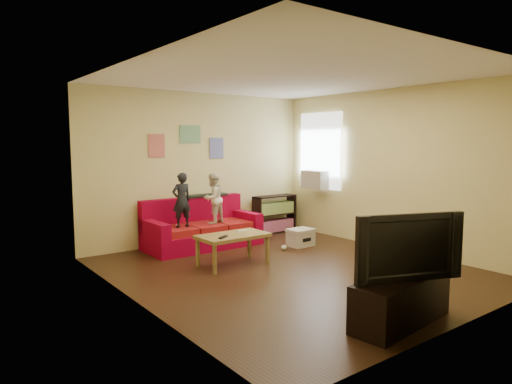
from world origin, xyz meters
TOP-DOWN VIEW (x-y plane):
  - room_shell at (0.00, 0.00)m, footprint 4.52×5.02m
  - sofa at (-0.25, 2.07)m, footprint 1.98×0.91m
  - child_a at (-0.70, 1.90)m, footprint 0.34×0.23m
  - child_b at (-0.10, 1.90)m, footprint 0.51×0.46m
  - coffee_table at (-0.49, 0.71)m, footprint 1.03×0.57m
  - remote at (-0.74, 0.59)m, footprint 0.20×0.15m
  - game_controller at (-0.29, 0.76)m, footprint 0.16×0.08m
  - bookshelf at (1.57, 2.27)m, footprint 0.93×0.28m
  - window at (2.22, 1.65)m, footprint 0.04×1.08m
  - ac_unit at (2.10, 1.65)m, footprint 0.28×0.55m
  - artwork_left at (-0.85, 2.48)m, footprint 0.30×0.01m
  - artwork_center at (-0.20, 2.48)m, footprint 0.42×0.01m
  - artwork_right at (0.35, 2.48)m, footprint 0.30×0.01m
  - file_box at (1.16, 1.04)m, footprint 0.44×0.34m
  - tv_stand at (-0.38, -2.11)m, footprint 1.29×0.54m
  - television at (-0.38, -2.11)m, footprint 1.13×0.56m
  - tissue at (0.72, 0.97)m, footprint 0.09×0.09m

SIDE VIEW (x-z plane):
  - tissue at x=0.72m, z-range 0.00..0.09m
  - file_box at x=1.16m, z-range 0.00..0.31m
  - tv_stand at x=-0.38m, z-range 0.00..0.47m
  - sofa at x=-0.25m, z-range -0.14..0.73m
  - bookshelf at x=1.57m, z-range -0.04..0.71m
  - coffee_table at x=-0.49m, z-range 0.17..0.63m
  - remote at x=-0.74m, z-range 0.46..0.49m
  - game_controller at x=-0.29m, z-range 0.46..0.50m
  - television at x=-0.38m, z-range 0.47..1.13m
  - child_b at x=-0.10m, z-range 0.42..1.29m
  - child_a at x=-0.70m, z-range 0.42..1.32m
  - ac_unit at x=2.10m, z-range 0.91..1.26m
  - room_shell at x=0.00m, z-range -0.01..2.71m
  - window at x=2.22m, z-range 0.90..2.38m
  - artwork_right at x=0.35m, z-range 1.51..1.89m
  - artwork_left at x=-0.85m, z-range 1.55..1.95m
  - artwork_center at x=-0.20m, z-range 1.79..2.11m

